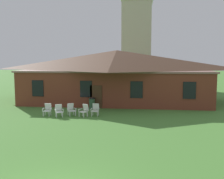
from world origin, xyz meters
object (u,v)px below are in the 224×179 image
at_px(lawn_chair_by_porch, 47,109).
at_px(lawn_chair_right_end, 95,109).
at_px(lawn_chair_left_end, 71,109).
at_px(trash_bin, 92,103).
at_px(lawn_chair_middle, 84,110).
at_px(lawn_chair_near_door, 59,110).

relative_size(lawn_chair_by_porch, lawn_chair_right_end, 1.00).
bearing_deg(lawn_chair_left_end, lawn_chair_right_end, 4.73).
distance_m(lawn_chair_left_end, lawn_chair_right_end, 1.93).
bearing_deg(trash_bin, lawn_chair_middle, -89.44).
xyz_separation_m(lawn_chair_by_porch, lawn_chair_right_end, (3.78, 0.42, 0.00)).
bearing_deg(lawn_chair_left_end, lawn_chair_by_porch, -172.09).
bearing_deg(lawn_chair_near_door, lawn_chair_right_end, 14.56).
bearing_deg(lawn_chair_near_door, lawn_chair_left_end, 33.94).
distance_m(lawn_chair_near_door, lawn_chair_middle, 1.96).
xyz_separation_m(lawn_chair_middle, lawn_chair_right_end, (0.81, 0.40, 0.00)).
bearing_deg(lawn_chair_near_door, trash_bin, 61.87).
distance_m(lawn_chair_middle, lawn_chair_right_end, 0.90).
xyz_separation_m(lawn_chair_by_porch, lawn_chair_near_door, (1.03, -0.30, 0.00)).
distance_m(lawn_chair_by_porch, lawn_chair_right_end, 3.80).
distance_m(lawn_chair_near_door, lawn_chair_right_end, 2.84).
height_order(lawn_chair_by_porch, trash_bin, trash_bin).
bearing_deg(lawn_chair_left_end, lawn_chair_near_door, -146.06).
xyz_separation_m(lawn_chair_left_end, lawn_chair_middle, (1.11, -0.24, 0.00)).
height_order(lawn_chair_by_porch, lawn_chair_near_door, same).
distance_m(lawn_chair_near_door, lawn_chair_left_end, 1.00).
relative_size(lawn_chair_right_end, trash_bin, 0.98).
bearing_deg(lawn_chair_middle, lawn_chair_right_end, 25.89).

